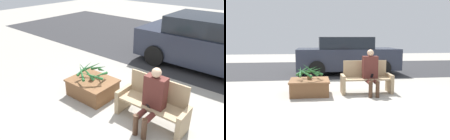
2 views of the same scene
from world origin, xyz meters
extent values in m
plane|color=#9E998E|center=(0.00, 0.00, 0.00)|extent=(30.00, 30.00, 0.00)
cube|color=#2D2D30|center=(0.00, 5.26, 0.00)|extent=(20.00, 6.00, 0.01)
cube|color=tan|center=(-0.40, 0.21, 0.26)|extent=(0.09, 0.51, 0.53)
cube|color=tan|center=(0.96, 0.21, 0.26)|extent=(0.09, 0.51, 0.53)
cube|color=tan|center=(0.28, 0.21, 0.41)|extent=(1.27, 0.47, 0.04)
cube|color=tan|center=(0.28, 0.45, 0.67)|extent=(1.27, 0.04, 0.48)
cube|color=#51231E|center=(0.36, 0.17, 0.74)|extent=(0.41, 0.22, 0.63)
sphere|color=tan|center=(0.36, 0.15, 1.15)|extent=(0.18, 0.18, 0.18)
cylinder|color=#51231E|center=(0.26, -0.07, 0.37)|extent=(0.11, 0.48, 0.11)
cylinder|color=#51231E|center=(0.45, -0.07, 0.37)|extent=(0.11, 0.48, 0.11)
cylinder|color=#472D1E|center=(0.26, -0.30, 0.22)|extent=(0.10, 0.10, 0.43)
cylinder|color=#472D1E|center=(0.45, -0.30, 0.22)|extent=(0.10, 0.10, 0.43)
cube|color=black|center=(0.36, -0.06, 0.54)|extent=(0.07, 0.09, 0.12)
cube|color=brown|center=(-1.33, 0.19, 0.21)|extent=(1.03, 0.83, 0.42)
cube|color=brown|center=(-1.33, 0.19, 0.40)|extent=(1.08, 0.88, 0.04)
cylinder|color=brown|center=(-1.33, 0.19, 0.49)|extent=(0.12, 0.12, 0.14)
cone|color=#26602D|center=(-1.08, 0.24, 0.63)|extent=(0.17, 0.53, 0.21)
cone|color=#26602D|center=(-1.20, 0.40, 0.65)|extent=(0.48, 0.33, 0.24)
cone|color=#26602D|center=(-1.33, 0.44, 0.66)|extent=(0.51, 0.07, 0.27)
cone|color=#26602D|center=(-1.52, 0.36, 0.65)|extent=(0.39, 0.43, 0.26)
cone|color=#26602D|center=(-1.58, 0.19, 0.65)|extent=(0.09, 0.52, 0.25)
cone|color=#26602D|center=(-1.47, -0.01, 0.65)|extent=(0.47, 0.34, 0.25)
cone|color=#26602D|center=(-1.30, -0.01, 0.72)|extent=(0.46, 0.14, 0.39)
cone|color=#26602D|center=(-1.16, 0.02, 0.65)|extent=(0.42, 0.41, 0.25)
cube|color=#232838|center=(0.23, 3.66, 0.65)|extent=(4.30, 1.80, 0.88)
cube|color=black|center=(0.12, 3.66, 1.34)|extent=(2.24, 1.66, 0.49)
cylinder|color=black|center=(-1.10, 2.76, 0.33)|extent=(0.66, 0.18, 0.66)
cylinder|color=black|center=(-1.10, 4.56, 0.33)|extent=(0.66, 0.18, 0.66)
camera|label=1|loc=(1.99, -3.06, 2.84)|focal=35.00mm
camera|label=2|loc=(-1.18, -5.76, 1.58)|focal=35.00mm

